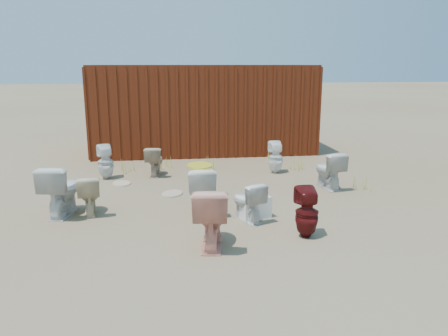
{
  "coord_description": "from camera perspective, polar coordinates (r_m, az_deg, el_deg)",
  "views": [
    {
      "loc": [
        -1.01,
        -7.18,
        2.43
      ],
      "look_at": [
        0.0,
        0.6,
        0.55
      ],
      "focal_mm": 35.0,
      "sensor_mm": 36.0,
      "label": 1
    }
  ],
  "objects": [
    {
      "name": "ground",
      "position": [
        7.65,
        0.58,
        -5.05
      ],
      "size": [
        100.0,
        100.0,
        0.0
      ],
      "primitive_type": "plane",
      "color": "brown",
      "rests_on": "ground"
    },
    {
      "name": "loose_lid_near",
      "position": [
        8.41,
        -6.79,
        -3.34
      ],
      "size": [
        0.54,
        0.6,
        0.02
      ],
      "primitive_type": "ellipsoid",
      "rotation": [
        0.0,
        0.0,
        -0.4
      ],
      "color": "#C7AF90",
      "rests_on": "ground"
    },
    {
      "name": "toilet_back_e",
      "position": [
        9.97,
        6.76,
        1.4
      ],
      "size": [
        0.33,
        0.34,
        0.73
      ],
      "primitive_type": "imported",
      "rotation": [
        0.0,
        0.0,
        3.15
      ],
      "color": "white",
      "rests_on": "ground"
    },
    {
      "name": "toilet_front_c",
      "position": [
        6.9,
        3.09,
        -4.36
      ],
      "size": [
        0.57,
        0.72,
        0.64
      ],
      "primitive_type": "imported",
      "rotation": [
        0.0,
        0.0,
        3.54
      ],
      "color": "white",
      "rests_on": "ground"
    },
    {
      "name": "toilet_back_beige_right",
      "position": [
        9.8,
        -9.05,
        0.92
      ],
      "size": [
        0.45,
        0.69,
        0.66
      ],
      "primitive_type": "imported",
      "rotation": [
        0.0,
        0.0,
        3.01
      ],
      "color": "#C0A88C",
      "rests_on": "ground"
    },
    {
      "name": "toilet_back_yellowlid",
      "position": [
        7.2,
        -3.17,
        -2.89
      ],
      "size": [
        0.49,
        0.81,
        0.81
      ],
      "primitive_type": "imported",
      "rotation": [
        0.0,
        0.0,
        3.19
      ],
      "color": "white",
      "rests_on": "ground"
    },
    {
      "name": "yellow_lid",
      "position": [
        7.1,
        -3.21,
        0.33
      ],
      "size": [
        0.41,
        0.51,
        0.02
      ],
      "primitive_type": "ellipsoid",
      "color": "gold",
      "rests_on": "toilet_back_yellowlid"
    },
    {
      "name": "toilet_back_beige_left",
      "position": [
        7.54,
        -17.21,
        -3.32
      ],
      "size": [
        0.46,
        0.7,
        0.66
      ],
      "primitive_type": "imported",
      "rotation": [
        0.0,
        0.0,
        3.29
      ],
      "color": "beige",
      "rests_on": "ground"
    },
    {
      "name": "weed_clump_e",
      "position": [
        11.24,
        6.31,
        1.63
      ],
      "size": [
        0.34,
        0.34,
        0.28
      ],
      "primitive_type": "cone",
      "color": "#BBBC4B",
      "rests_on": "ground"
    },
    {
      "name": "loose_lid_far",
      "position": [
        9.3,
        -13.22,
        -1.96
      ],
      "size": [
        0.47,
        0.55,
        0.02
      ],
      "primitive_type": "ellipsoid",
      "rotation": [
        0.0,
        0.0,
        0.26
      ],
      "color": "beige",
      "rests_on": "ground"
    },
    {
      "name": "weed_clump_f",
      "position": [
        9.04,
        17.46,
        -1.87
      ],
      "size": [
        0.28,
        0.28,
        0.27
      ],
      "primitive_type": "cone",
      "color": "#BBBC4B",
      "rests_on": "ground"
    },
    {
      "name": "weed_clump_b",
      "position": [
        10.35,
        -1.44,
        0.79
      ],
      "size": [
        0.32,
        0.32,
        0.32
      ],
      "primitive_type": "cone",
      "color": "#BBBC4B",
      "rests_on": "ground"
    },
    {
      "name": "toilet_front_maroon",
      "position": [
        6.34,
        10.77,
        -5.75
      ],
      "size": [
        0.34,
        0.34,
        0.73
      ],
      "primitive_type": "imported",
      "rotation": [
        0.0,
        0.0,
        3.16
      ],
      "color": "#510E0E",
      "rests_on": "ground"
    },
    {
      "name": "weed_clump_d",
      "position": [
        10.49,
        -7.56,
        0.69
      ],
      "size": [
        0.3,
        0.3,
        0.27
      ],
      "primitive_type": "cone",
      "color": "#BBBC4B",
      "rests_on": "ground"
    },
    {
      "name": "weed_clump_c",
      "position": [
        10.35,
        9.72,
        0.66
      ],
      "size": [
        0.36,
        0.36,
        0.34
      ],
      "primitive_type": "cone",
      "color": "#BBBC4B",
      "rests_on": "ground"
    },
    {
      "name": "loose_tank",
      "position": [
        7.03,
        4.16,
        -5.26
      ],
      "size": [
        0.54,
        0.37,
        0.35
      ],
      "primitive_type": "cube",
      "rotation": [
        0.0,
        0.0,
        0.37
      ],
      "color": "white",
      "rests_on": "ground"
    },
    {
      "name": "toilet_front_e",
      "position": [
        8.9,
        13.51,
        -0.26
      ],
      "size": [
        0.54,
        0.8,
        0.75
      ],
      "primitive_type": "imported",
      "rotation": [
        0.0,
        0.0,
        3.32
      ],
      "color": "silver",
      "rests_on": "ground"
    },
    {
      "name": "toilet_back_a",
      "position": [
        9.72,
        -15.2,
        0.76
      ],
      "size": [
        0.42,
        0.42,
        0.74
      ],
      "primitive_type": "imported",
      "rotation": [
        0.0,
        0.0,
        3.44
      ],
      "color": "white",
      "rests_on": "ground"
    },
    {
      "name": "toilet_front_pink",
      "position": [
        5.92,
        -1.69,
        -6.31
      ],
      "size": [
        0.59,
        0.9,
        0.85
      ],
      "primitive_type": "imported",
      "rotation": [
        0.0,
        0.0,
        3.0
      ],
      "color": "#F19F8B",
      "rests_on": "ground"
    },
    {
      "name": "shipping_container",
      "position": [
        12.49,
        -2.75,
        7.79
      ],
      "size": [
        6.0,
        2.4,
        2.4
      ],
      "primitive_type": "cube",
      "color": "#511C0D",
      "rests_on": "ground"
    },
    {
      "name": "toilet_front_a",
      "position": [
        7.59,
        -20.54,
        -2.69
      ],
      "size": [
        0.62,
        0.91,
        0.86
      ],
      "primitive_type": "imported",
      "rotation": [
        0.0,
        0.0,
        2.96
      ],
      "color": "silver",
      "rests_on": "ground"
    },
    {
      "name": "weed_clump_a",
      "position": [
        10.27,
        -12.46,
        0.23
      ],
      "size": [
        0.36,
        0.36,
        0.27
      ],
      "primitive_type": "cone",
      "color": "#BBBC4B",
      "rests_on": "ground"
    }
  ]
}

